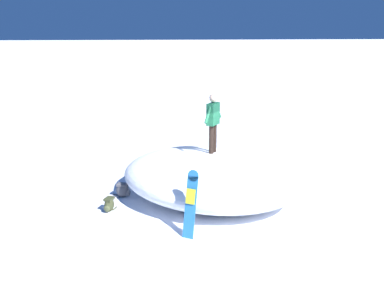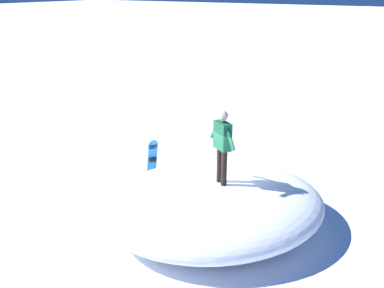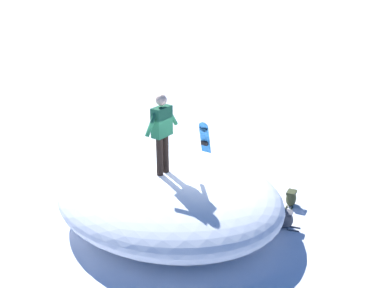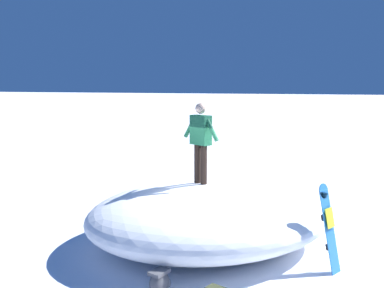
% 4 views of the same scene
% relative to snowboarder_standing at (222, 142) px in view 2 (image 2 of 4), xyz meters
% --- Properties ---
extents(ground, '(240.00, 240.00, 0.00)m').
position_rel_snowboarder_standing_xyz_m(ground, '(-0.62, -0.61, -2.28)').
color(ground, white).
extents(snow_mound, '(7.05, 6.96, 1.28)m').
position_rel_snowboarder_standing_xyz_m(snow_mound, '(-0.07, -0.24, -1.64)').
color(snow_mound, white).
rests_on(snow_mound, ground).
extents(snowboarder_standing, '(0.62, 0.93, 1.72)m').
position_rel_snowboarder_standing_xyz_m(snowboarder_standing, '(0.00, 0.00, 0.00)').
color(snowboarder_standing, black).
rests_on(snowboarder_standing, snow_mound).
extents(snowboard_primary_upright, '(0.42, 0.46, 1.61)m').
position_rel_snowboarder_standing_xyz_m(snowboard_primary_upright, '(-0.85, -2.67, -1.45)').
color(snowboard_primary_upright, '#2672BF').
rests_on(snowboard_primary_upright, ground).
extents(backpack_near, '(0.37, 0.52, 0.39)m').
position_rel_snowboarder_standing_xyz_m(backpack_near, '(-2.95, -1.09, -2.08)').
color(backpack_near, '#383D23').
rests_on(backpack_near, ground).
extents(backpack_far, '(0.62, 0.38, 0.42)m').
position_rel_snowboarder_standing_xyz_m(backpack_far, '(-2.64, -0.06, -2.07)').
color(backpack_far, '#4C4C51').
rests_on(backpack_far, ground).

